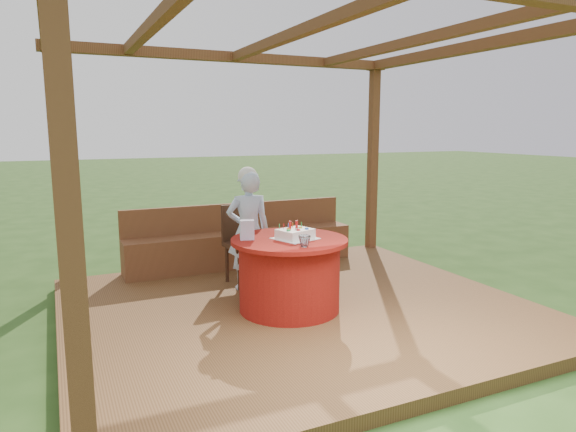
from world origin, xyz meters
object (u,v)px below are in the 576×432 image
(table, at_px, (289,274))
(birthday_cake, at_px, (295,234))
(elderly_woman, at_px, (248,228))
(drinking_glass, at_px, (304,241))
(bench, at_px, (241,245))
(gift_bag, at_px, (247,230))
(chair, at_px, (245,239))

(table, bearing_deg, birthday_cake, -37.25)
(birthday_cake, bearing_deg, elderly_woman, 101.32)
(table, height_order, drinking_glass, drinking_glass)
(bench, bearing_deg, elderly_woman, -104.79)
(elderly_woman, relative_size, birthday_cake, 3.02)
(birthday_cake, bearing_deg, drinking_glass, -101.84)
(birthday_cake, bearing_deg, gift_bag, 159.38)
(bench, relative_size, elderly_woman, 2.20)
(chair, height_order, elderly_woman, elderly_woman)
(gift_bag, xyz_separation_m, drinking_glass, (0.36, -0.51, -0.04))
(birthday_cake, height_order, gift_bag, gift_bag)
(table, relative_size, chair, 1.26)
(elderly_woman, bearing_deg, birthday_cake, -78.68)
(elderly_woman, height_order, drinking_glass, elderly_woman)
(chair, bearing_deg, birthday_cake, -83.50)
(table, bearing_deg, elderly_woman, 98.66)
(bench, distance_m, elderly_woman, 1.10)
(table, bearing_deg, bench, 85.64)
(elderly_woman, xyz_separation_m, birthday_cake, (0.17, -0.85, 0.08))
(chair, bearing_deg, gift_bag, -108.28)
(gift_bag, bearing_deg, bench, 88.10)
(elderly_woman, distance_m, drinking_glass, 1.20)
(gift_bag, bearing_deg, elderly_woman, 84.38)
(bench, distance_m, gift_bag, 1.83)
(bench, distance_m, table, 1.80)
(table, distance_m, chair, 1.08)
(elderly_woman, relative_size, drinking_glass, 12.16)
(table, xyz_separation_m, gift_bag, (-0.39, 0.13, 0.45))
(gift_bag, bearing_deg, birthday_cake, -5.05)
(bench, relative_size, drinking_glass, 26.72)
(bench, relative_size, table, 2.64)
(table, distance_m, drinking_glass, 0.56)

